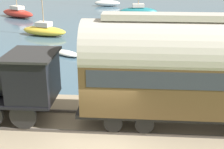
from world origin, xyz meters
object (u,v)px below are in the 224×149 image
object	(u,v)px
sailboat_yellow	(44,30)
rowboat_near_shore	(23,62)
sailboat_white	(107,3)
sailboat_red	(18,13)
rowboat_far_out	(125,86)
rowboat_off_pier	(67,53)
passenger_coach	(203,68)
steam_locomotive	(7,82)
sailboat_teal	(138,12)

from	to	relation	value
sailboat_yellow	rowboat_near_shore	bearing A→B (deg)	-157.23
sailboat_white	sailboat_red	bearing A→B (deg)	136.78
rowboat_far_out	rowboat_off_pier	size ratio (longest dim) A/B	0.75
passenger_coach	sailboat_white	bearing A→B (deg)	10.61
sailboat_red	sailboat_white	world-z (taller)	sailboat_white
steam_locomotive	sailboat_white	xyz separation A→B (m)	(39.12, -0.82, -1.72)
rowboat_far_out	rowboat_off_pier	world-z (taller)	rowboat_off_pier
sailboat_teal	sailboat_white	size ratio (longest dim) A/B	1.03
rowboat_near_shore	rowboat_far_out	world-z (taller)	rowboat_near_shore
rowboat_off_pier	rowboat_near_shore	bearing A→B (deg)	171.77
rowboat_near_shore	sailboat_yellow	bearing A→B (deg)	-47.29
steam_locomotive	passenger_coach	distance (m)	8.19
sailboat_yellow	rowboat_far_out	distance (m)	15.54
rowboat_off_pier	passenger_coach	bearing A→B (deg)	-109.51
sailboat_yellow	sailboat_white	world-z (taller)	sailboat_white
passenger_coach	rowboat_near_shore	size ratio (longest dim) A/B	4.09
sailboat_teal	rowboat_near_shore	xyz separation A→B (m)	(-20.77, 8.29, -0.44)
rowboat_near_shore	sailboat_red	bearing A→B (deg)	-32.84
sailboat_yellow	sailboat_red	distance (m)	11.80
sailboat_yellow	rowboat_off_pier	xyz separation A→B (m)	(-6.64, -3.68, -0.35)
sailboat_red	rowboat_off_pier	size ratio (longest dim) A/B	2.72
steam_locomotive	sailboat_white	distance (m)	39.16
sailboat_yellow	rowboat_far_out	world-z (taller)	sailboat_yellow
sailboat_teal	sailboat_yellow	world-z (taller)	sailboat_teal
sailboat_teal	rowboat_off_pier	world-z (taller)	sailboat_teal
rowboat_near_shore	rowboat_off_pier	distance (m)	3.80
sailboat_red	rowboat_near_shore	distance (m)	20.73
rowboat_near_shore	sailboat_white	bearing A→B (deg)	-60.08
steam_locomotive	sailboat_red	xyz separation A→B (m)	(27.92, 9.95, -1.64)
sailboat_teal	sailboat_white	bearing A→B (deg)	21.90
passenger_coach	sailboat_yellow	size ratio (longest dim) A/B	1.58
sailboat_red	rowboat_far_out	size ratio (longest dim) A/B	3.62
rowboat_far_out	steam_locomotive	bearing A→B (deg)	157.53
rowboat_off_pier	sailboat_red	bearing A→B (deg)	66.18
steam_locomotive	sailboat_teal	xyz separation A→B (m)	(29.33, -5.76, -1.53)
passenger_coach	sailboat_white	world-z (taller)	sailboat_white
rowboat_off_pier	sailboat_white	bearing A→B (deg)	33.48
passenger_coach	sailboat_teal	world-z (taller)	sailboat_teal
sailboat_yellow	sailboat_red	xyz separation A→B (m)	(9.94, 6.35, 0.06)
sailboat_white	rowboat_near_shore	size ratio (longest dim) A/B	3.20
sailboat_red	rowboat_near_shore	xyz separation A→B (m)	(-19.35, -7.43, -0.33)
rowboat_off_pier	steam_locomotive	bearing A→B (deg)	-145.35
passenger_coach	sailboat_white	xyz separation A→B (m)	(39.12, 7.33, -2.56)
sailboat_teal	rowboat_off_pier	size ratio (longest dim) A/B	3.02
passenger_coach	sailboat_red	bearing A→B (deg)	32.96
passenger_coach	sailboat_teal	size ratio (longest dim) A/B	1.25
sailboat_white	rowboat_far_out	size ratio (longest dim) A/B	3.91
sailboat_teal	sailboat_yellow	bearing A→B (deg)	135.59
passenger_coach	sailboat_white	size ratio (longest dim) A/B	1.28
steam_locomotive	rowboat_off_pier	size ratio (longest dim) A/B	2.13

